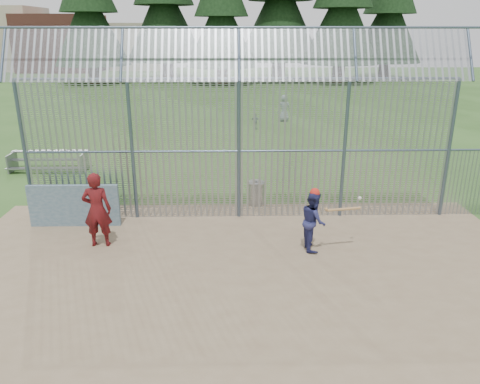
{
  "coord_description": "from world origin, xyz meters",
  "views": [
    {
      "loc": [
        -0.25,
        -9.34,
        5.27
      ],
      "look_at": [
        0.0,
        2.0,
        1.3
      ],
      "focal_mm": 35.0,
      "sensor_mm": 36.0,
      "label": 1
    }
  ],
  "objects_px": {
    "batter": "(313,221)",
    "trash_can": "(256,193)",
    "dugout_wall": "(74,206)",
    "bleacher": "(48,161)",
    "onlooker": "(97,210)"
  },
  "relations": [
    {
      "from": "batter",
      "to": "trash_can",
      "type": "distance_m",
      "value": 3.48
    },
    {
      "from": "batter",
      "to": "bleacher",
      "type": "height_order",
      "value": "batter"
    },
    {
      "from": "batter",
      "to": "trash_can",
      "type": "bearing_deg",
      "value": 18.37
    },
    {
      "from": "dugout_wall",
      "to": "trash_can",
      "type": "height_order",
      "value": "dugout_wall"
    },
    {
      "from": "dugout_wall",
      "to": "onlooker",
      "type": "xyz_separation_m",
      "value": [
        1.01,
        -1.28,
        0.37
      ]
    },
    {
      "from": "onlooker",
      "to": "batter",
      "type": "bearing_deg",
      "value": 174.37
    },
    {
      "from": "batter",
      "to": "trash_can",
      "type": "relative_size",
      "value": 1.84
    },
    {
      "from": "bleacher",
      "to": "onlooker",
      "type": "bearing_deg",
      "value": -61.08
    },
    {
      "from": "dugout_wall",
      "to": "trash_can",
      "type": "distance_m",
      "value": 5.43
    },
    {
      "from": "onlooker",
      "to": "trash_can",
      "type": "bearing_deg",
      "value": -147.23
    },
    {
      "from": "dugout_wall",
      "to": "bleacher",
      "type": "relative_size",
      "value": 0.83
    },
    {
      "from": "batter",
      "to": "bleacher",
      "type": "relative_size",
      "value": 0.5
    },
    {
      "from": "onlooker",
      "to": "dugout_wall",
      "type": "bearing_deg",
      "value": -54.07
    },
    {
      "from": "trash_can",
      "to": "bleacher",
      "type": "relative_size",
      "value": 0.27
    },
    {
      "from": "onlooker",
      "to": "trash_can",
      "type": "height_order",
      "value": "onlooker"
    }
  ]
}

